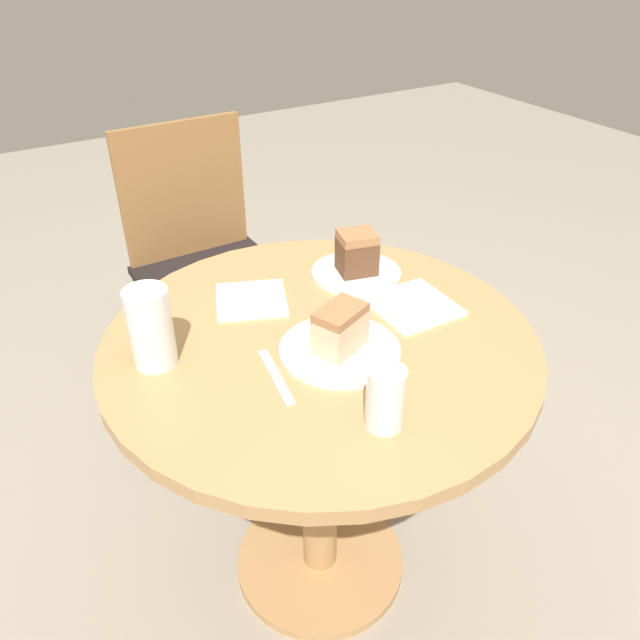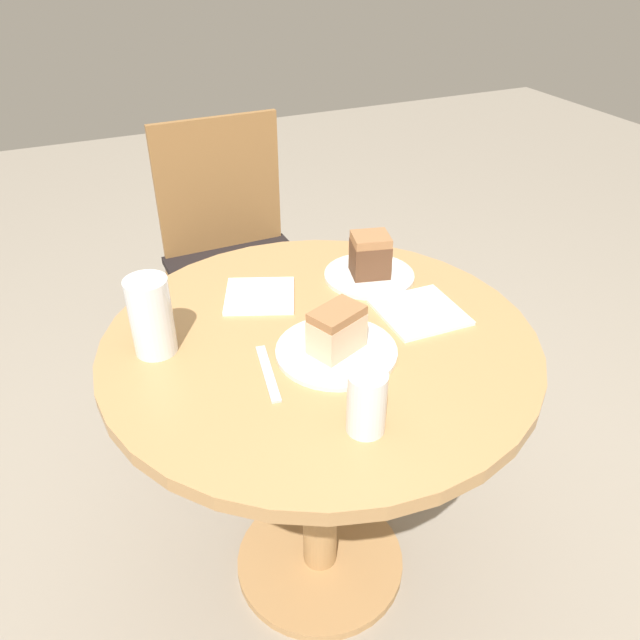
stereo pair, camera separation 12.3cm
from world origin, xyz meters
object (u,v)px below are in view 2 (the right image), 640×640
object	(u,v)px
cake_slice_near	(337,330)
cake_slice_far	(370,255)
glass_lemonade	(366,406)
chair	(238,260)
plate_far	(369,276)
plate_near	(336,351)
glass_water	(152,321)

from	to	relation	value
cake_slice_near	cake_slice_far	distance (m)	0.31
glass_lemonade	chair	bearing A→B (deg)	83.82
plate_far	cake_slice_near	bearing A→B (deg)	-129.76
glass_lemonade	plate_near	bearing A→B (deg)	77.53
plate_far	glass_lemonade	size ratio (longest dim) A/B	1.85
chair	glass_water	bearing A→B (deg)	-118.23
chair	cake_slice_near	world-z (taller)	chair
plate_near	plate_far	size ratio (longest dim) A/B	1.13
plate_near	plate_far	distance (m)	0.31
plate_near	cake_slice_far	bearing A→B (deg)	50.24
cake_slice_far	glass_lemonade	xyz separation A→B (m)	(-0.24, -0.44, -0.01)
plate_far	cake_slice_near	size ratio (longest dim) A/B	1.74
plate_near	glass_lemonade	distance (m)	0.22
glass_lemonade	cake_slice_near	bearing A→B (deg)	77.53
chair	glass_lemonade	bearing A→B (deg)	-96.95
plate_far	plate_near	bearing A→B (deg)	-129.76
cake_slice_far	glass_water	world-z (taller)	glass_water
chair	cake_slice_far	xyz separation A→B (m)	(0.12, -0.66, 0.31)
plate_far	glass_lemonade	bearing A→B (deg)	-118.64
cake_slice_near	glass_lemonade	size ratio (longest dim) A/B	1.06
cake_slice_near	glass_lemonade	world-z (taller)	glass_lemonade
glass_lemonade	glass_water	world-z (taller)	glass_water
cake_slice_near	glass_lemonade	xyz separation A→B (m)	(-0.05, -0.21, -0.00)
plate_far	cake_slice_far	world-z (taller)	cake_slice_far
plate_far	glass_lemonade	distance (m)	0.51
glass_water	plate_far	bearing A→B (deg)	9.40
glass_water	glass_lemonade	bearing A→B (deg)	-53.38
cake_slice_near	glass_lemonade	bearing A→B (deg)	-102.47
plate_near	cake_slice_near	world-z (taller)	cake_slice_near
chair	plate_far	bearing A→B (deg)	-80.22
plate_near	cake_slice_near	xyz separation A→B (m)	(0.00, 0.00, 0.05)
plate_far	cake_slice_far	xyz separation A→B (m)	(-0.00, 0.00, 0.05)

